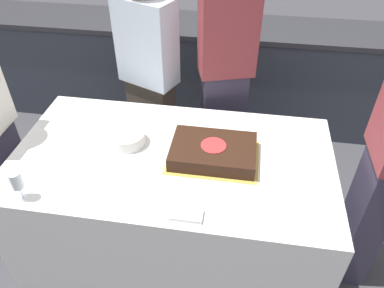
{
  "coord_description": "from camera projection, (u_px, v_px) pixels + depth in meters",
  "views": [
    {
      "loc": [
        0.35,
        -1.52,
        2.14
      ],
      "look_at": [
        0.11,
        0.0,
        0.88
      ],
      "focal_mm": 35.0,
      "sensor_mm": 36.0,
      "label": 1
    }
  ],
  "objects": [
    {
      "name": "plate_stack",
      "position": [
        127.0,
        138.0,
        2.13
      ],
      "size": [
        0.21,
        0.21,
        0.07
      ],
      "color": "white",
      "rests_on": "dining_table"
    },
    {
      "name": "person_cutting_cake",
      "position": [
        225.0,
        80.0,
        2.52
      ],
      "size": [
        0.4,
        0.3,
        1.67
      ],
      "rotation": [
        0.0,
        0.0,
        -2.83
      ],
      "color": "#383347",
      "rests_on": "ground_plane"
    },
    {
      "name": "wine_glass",
      "position": [
        16.0,
        181.0,
        1.76
      ],
      "size": [
        0.06,
        0.06,
        0.16
      ],
      "color": "white",
      "rests_on": "dining_table"
    },
    {
      "name": "dining_table",
      "position": [
        174.0,
        203.0,
        2.31
      ],
      "size": [
        1.78,
        0.98,
        0.78
      ],
      "color": "silver",
      "rests_on": "ground_plane"
    },
    {
      "name": "ground_plane",
      "position": [
        176.0,
        242.0,
        2.56
      ],
      "size": [
        14.0,
        14.0,
        0.0
      ],
      "primitive_type": "plane",
      "color": "#424247"
    },
    {
      "name": "cake",
      "position": [
        213.0,
        152.0,
        2.03
      ],
      "size": [
        0.5,
        0.35,
        0.09
      ],
      "color": "gold",
      "rests_on": "dining_table"
    },
    {
      "name": "utensil_pile",
      "position": [
        186.0,
        215.0,
        1.73
      ],
      "size": [
        0.16,
        0.08,
        0.02
      ],
      "color": "white",
      "rests_on": "dining_table"
    },
    {
      "name": "side_plate_near_cake",
      "position": [
        217.0,
        127.0,
        2.27
      ],
      "size": [
        0.17,
        0.17,
        0.0
      ],
      "color": "white",
      "rests_on": "dining_table"
    },
    {
      "name": "person_standing_back",
      "position": [
        149.0,
        77.0,
        2.6
      ],
      "size": [
        0.43,
        0.34,
        1.62
      ],
      "rotation": [
        0.0,
        0.0,
        2.74
      ],
      "color": "#4C4238",
      "rests_on": "ground_plane"
    },
    {
      "name": "back_counter",
      "position": [
        206.0,
        72.0,
        3.46
      ],
      "size": [
        4.4,
        0.58,
        0.92
      ],
      "color": "#333842",
      "rests_on": "ground_plane"
    }
  ]
}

